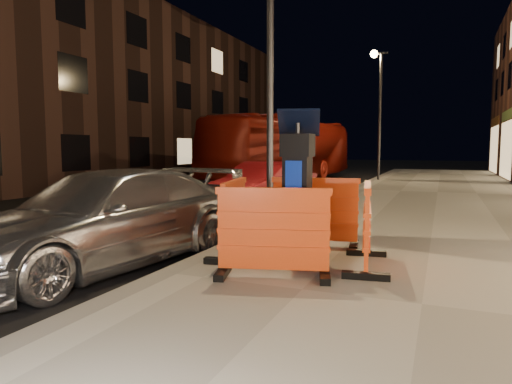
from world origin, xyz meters
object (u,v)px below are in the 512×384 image
at_px(car_silver, 106,265).
at_px(car_red, 264,210).
at_px(barrier_kerbside, 235,217).
at_px(barrier_front, 273,233).
at_px(barrier_bldgside, 367,226).
at_px(bus_doubledecker, 283,180).
at_px(parking_kiosk, 297,190).
at_px(barrier_back, 315,212).

bearing_deg(car_silver, car_red, 99.41).
bearing_deg(car_red, barrier_kerbside, -64.49).
height_order(barrier_front, car_red, barrier_front).
xyz_separation_m(barrier_front, car_red, (-2.62, 6.42, -0.69)).
bearing_deg(barrier_kerbside, car_silver, 102.74).
height_order(barrier_front, barrier_bldgside, same).
bearing_deg(car_silver, bus_doubledecker, 110.03).
distance_m(barrier_front, car_red, 6.97).
bearing_deg(car_red, bus_doubledecker, 114.82).
bearing_deg(car_red, barrier_front, -59.26).
height_order(car_silver, car_red, car_silver).
relative_size(parking_kiosk, barrier_bldgside, 1.40).
xyz_separation_m(barrier_kerbside, car_red, (-1.67, 5.47, -0.69)).
distance_m(barrier_back, barrier_bldgside, 1.34).
bearing_deg(barrier_kerbside, barrier_front, -147.56).
relative_size(barrier_kerbside, car_red, 0.35).
height_order(barrier_back, bus_doubledecker, bus_doubledecker).
relative_size(barrier_front, barrier_kerbside, 1.00).
relative_size(barrier_front, bus_doubledecker, 0.12).
relative_size(parking_kiosk, bus_doubledecker, 0.17).
xyz_separation_m(car_silver, car_red, (0.02, 6.27, 0.00)).
bearing_deg(car_silver, barrier_kerbside, 34.88).
height_order(car_silver, bus_doubledecker, bus_doubledecker).
xyz_separation_m(barrier_back, barrier_kerbside, (-0.95, -0.95, 0.00)).
distance_m(barrier_back, barrier_kerbside, 1.34).
bearing_deg(barrier_kerbside, bus_doubledecker, 3.94).
xyz_separation_m(barrier_front, barrier_back, (0.00, 1.90, 0.00)).
height_order(parking_kiosk, barrier_front, parking_kiosk).
height_order(barrier_kerbside, bus_doubledecker, bus_doubledecker).
bearing_deg(parking_kiosk, car_silver, -173.74).
bearing_deg(barrier_front, barrier_kerbside, 119.44).
bearing_deg(barrier_kerbside, barrier_back, -57.56).
xyz_separation_m(barrier_front, barrier_bldgside, (0.95, 0.95, 0.00)).
bearing_deg(barrier_back, bus_doubledecker, 103.05).
height_order(barrier_bldgside, car_red, barrier_bldgside).
bearing_deg(barrier_front, barrier_back, 74.44).
height_order(car_red, bus_doubledecker, bus_doubledecker).
relative_size(barrier_front, barrier_back, 1.00).
relative_size(parking_kiosk, barrier_back, 1.40).
relative_size(barrier_back, car_red, 0.35).
bearing_deg(barrier_kerbside, parking_kiosk, -102.56).
distance_m(parking_kiosk, barrier_back, 1.04).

